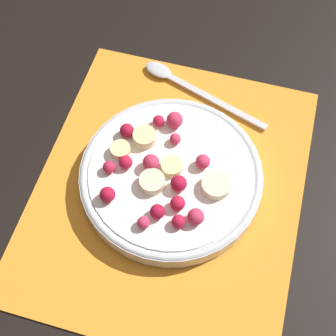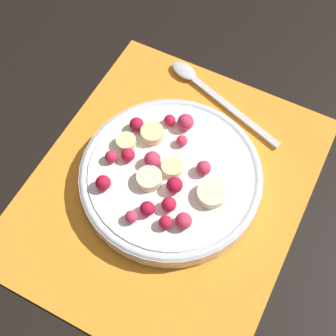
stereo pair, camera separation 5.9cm
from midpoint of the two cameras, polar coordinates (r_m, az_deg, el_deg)
ground_plane at (r=0.62m, az=-2.53°, el=-2.68°), size 3.00×3.00×0.00m
placemat at (r=0.62m, az=-2.54°, el=-2.56°), size 0.41×0.34×0.01m
fruit_bowl at (r=0.60m, az=-2.83°, el=-1.05°), size 0.24×0.24×0.05m
spoon at (r=0.70m, az=-0.78°, el=10.21°), size 0.08×0.20×0.01m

